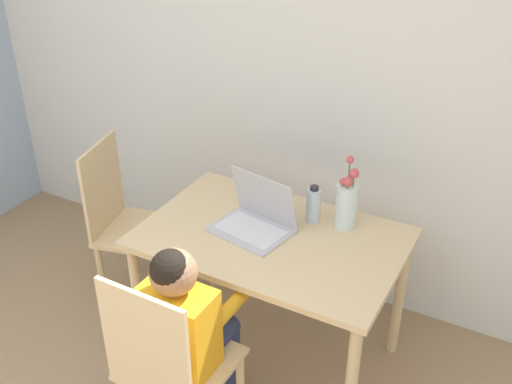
{
  "coord_description": "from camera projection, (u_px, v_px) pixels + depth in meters",
  "views": [
    {
      "loc": [
        1.07,
        -0.45,
        2.21
      ],
      "look_at": [
        -0.03,
        1.56,
        0.9
      ],
      "focal_mm": 42.0,
      "sensor_mm": 36.0,
      "label": 1
    }
  ],
  "objects": [
    {
      "name": "chair_spare",
      "position": [
        127.0,
        224.0,
        3.2
      ],
      "size": [
        0.48,
        0.48,
        0.93
      ],
      "rotation": [
        0.0,
        0.0,
        1.81
      ],
      "color": "#D6B784",
      "rests_on": "ground_plane"
    },
    {
      "name": "flower_vase",
      "position": [
        346.0,
        203.0,
        2.67
      ],
      "size": [
        0.1,
        0.1,
        0.34
      ],
      "color": "silver",
      "rests_on": "dining_table"
    },
    {
      "name": "chair_occupied",
      "position": [
        170.0,
        369.0,
        2.3
      ],
      "size": [
        0.41,
        0.41,
        0.93
      ],
      "rotation": [
        0.0,
        0.0,
        3.13
      ],
      "color": "#D6B784",
      "rests_on": "ground_plane"
    },
    {
      "name": "wall_back",
      "position": [
        325.0,
        74.0,
        2.96
      ],
      "size": [
        6.4,
        0.05,
        2.5
      ],
      "color": "silver",
      "rests_on": "ground_plane"
    },
    {
      "name": "dining_table",
      "position": [
        271.0,
        252.0,
        2.71
      ],
      "size": [
        1.16,
        0.76,
        0.72
      ],
      "color": "#D6B784",
      "rests_on": "ground_plane"
    },
    {
      "name": "person_seated",
      "position": [
        187.0,
        319.0,
        2.33
      ],
      "size": [
        0.31,
        0.42,
        0.99
      ],
      "rotation": [
        0.0,
        0.0,
        3.13
      ],
      "color": "orange",
      "rests_on": "ground_plane"
    },
    {
      "name": "laptop",
      "position": [
        256.0,
        217.0,
        2.69
      ],
      "size": [
        0.38,
        0.31,
        0.25
      ],
      "rotation": [
        0.0,
        0.0,
        -0.18
      ],
      "color": "#B2B2B7",
      "rests_on": "dining_table"
    },
    {
      "name": "water_bottle",
      "position": [
        314.0,
        205.0,
        2.73
      ],
      "size": [
        0.07,
        0.07,
        0.18
      ],
      "color": "silver",
      "rests_on": "dining_table"
    }
  ]
}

